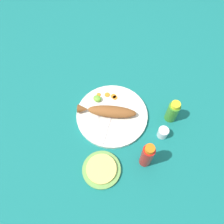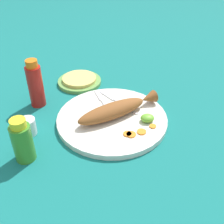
{
  "view_description": "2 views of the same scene",
  "coord_description": "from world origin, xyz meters",
  "px_view_note": "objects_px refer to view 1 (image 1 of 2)",
  "views": [
    {
      "loc": [
        0.28,
        -0.47,
        0.98
      ],
      "look_at": [
        0.0,
        0.0,
        0.04
      ],
      "focal_mm": 35.0,
      "sensor_mm": 36.0,
      "label": 1
    },
    {
      "loc": [
        0.08,
        0.73,
        0.57
      ],
      "look_at": [
        0.0,
        0.0,
        0.04
      ],
      "focal_mm": 45.0,
      "sensor_mm": 36.0,
      "label": 2
    }
  ],
  "objects_px": {
    "salt_cup": "(163,133)",
    "tortilla_plate": "(102,170)",
    "fork_near": "(106,130)",
    "fork_far": "(98,126)",
    "hot_sauce_bottle_red": "(147,155)",
    "hot_sauce_bottle_green": "(173,112)",
    "fried_fish": "(108,111)",
    "main_plate": "(112,115)"
  },
  "relations": [
    {
      "from": "salt_cup",
      "to": "tortilla_plate",
      "type": "distance_m",
      "value": 0.34
    },
    {
      "from": "hot_sauce_bottle_green",
      "to": "hot_sauce_bottle_red",
      "type": "bearing_deg",
      "value": -91.81
    },
    {
      "from": "fried_fish",
      "to": "hot_sauce_bottle_green",
      "type": "height_order",
      "value": "hot_sauce_bottle_green"
    },
    {
      "from": "salt_cup",
      "to": "tortilla_plate",
      "type": "relative_size",
      "value": 0.31
    },
    {
      "from": "fork_near",
      "to": "fork_far",
      "type": "relative_size",
      "value": 1.13
    },
    {
      "from": "fried_fish",
      "to": "salt_cup",
      "type": "bearing_deg",
      "value": -16.82
    },
    {
      "from": "hot_sauce_bottle_red",
      "to": "hot_sauce_bottle_green",
      "type": "bearing_deg",
      "value": 88.19
    },
    {
      "from": "fried_fish",
      "to": "fork_near",
      "type": "xyz_separation_m",
      "value": [
        0.04,
        -0.08,
        -0.02
      ]
    },
    {
      "from": "fork_far",
      "to": "main_plate",
      "type": "bearing_deg",
      "value": 130.82
    },
    {
      "from": "fork_far",
      "to": "salt_cup",
      "type": "xyz_separation_m",
      "value": [
        0.29,
        0.12,
        0.0
      ]
    },
    {
      "from": "fork_far",
      "to": "hot_sauce_bottle_red",
      "type": "distance_m",
      "value": 0.28
    },
    {
      "from": "main_plate",
      "to": "tortilla_plate",
      "type": "distance_m",
      "value": 0.28
    },
    {
      "from": "main_plate",
      "to": "fork_far",
      "type": "bearing_deg",
      "value": -105.45
    },
    {
      "from": "main_plate",
      "to": "fried_fish",
      "type": "relative_size",
      "value": 1.25
    },
    {
      "from": "main_plate",
      "to": "tortilla_plate",
      "type": "relative_size",
      "value": 2.09
    },
    {
      "from": "salt_cup",
      "to": "hot_sauce_bottle_green",
      "type": "bearing_deg",
      "value": 92.7
    },
    {
      "from": "main_plate",
      "to": "fried_fish",
      "type": "distance_m",
      "value": 0.04
    },
    {
      "from": "hot_sauce_bottle_red",
      "to": "salt_cup",
      "type": "bearing_deg",
      "value": 85.17
    },
    {
      "from": "fried_fish",
      "to": "hot_sauce_bottle_red",
      "type": "bearing_deg",
      "value": -49.39
    },
    {
      "from": "fried_fish",
      "to": "tortilla_plate",
      "type": "xyz_separation_m",
      "value": [
        0.12,
        -0.26,
        -0.04
      ]
    },
    {
      "from": "fork_near",
      "to": "fork_far",
      "type": "height_order",
      "value": "same"
    },
    {
      "from": "hot_sauce_bottle_red",
      "to": "main_plate",
      "type": "bearing_deg",
      "value": 152.65
    },
    {
      "from": "hot_sauce_bottle_red",
      "to": "fork_far",
      "type": "bearing_deg",
      "value": 172.25
    },
    {
      "from": "fried_fish",
      "to": "salt_cup",
      "type": "relative_size",
      "value": 5.42
    },
    {
      "from": "main_plate",
      "to": "salt_cup",
      "type": "xyz_separation_m",
      "value": [
        0.26,
        0.03,
        0.01
      ]
    },
    {
      "from": "fork_near",
      "to": "hot_sauce_bottle_red",
      "type": "distance_m",
      "value": 0.24
    },
    {
      "from": "fork_near",
      "to": "tortilla_plate",
      "type": "xyz_separation_m",
      "value": [
        0.08,
        -0.17,
        -0.01
      ]
    },
    {
      "from": "fried_fish",
      "to": "hot_sauce_bottle_red",
      "type": "xyz_separation_m",
      "value": [
        0.27,
        -0.12,
        0.04
      ]
    },
    {
      "from": "fried_fish",
      "to": "fork_far",
      "type": "bearing_deg",
      "value": -121.14
    },
    {
      "from": "fork_near",
      "to": "hot_sauce_bottle_red",
      "type": "relative_size",
      "value": 1.06
    },
    {
      "from": "salt_cup",
      "to": "tortilla_plate",
      "type": "xyz_separation_m",
      "value": [
        -0.16,
        -0.3,
        -0.02
      ]
    },
    {
      "from": "fried_fish",
      "to": "fork_near",
      "type": "height_order",
      "value": "fried_fish"
    },
    {
      "from": "main_plate",
      "to": "tortilla_plate",
      "type": "xyz_separation_m",
      "value": [
        0.1,
        -0.26,
        -0.0
      ]
    },
    {
      "from": "fried_fish",
      "to": "fork_far",
      "type": "distance_m",
      "value": 0.09
    },
    {
      "from": "hot_sauce_bottle_red",
      "to": "hot_sauce_bottle_green",
      "type": "relative_size",
      "value": 1.28
    },
    {
      "from": "salt_cup",
      "to": "tortilla_plate",
      "type": "bearing_deg",
      "value": -118.77
    },
    {
      "from": "hot_sauce_bottle_green",
      "to": "salt_cup",
      "type": "bearing_deg",
      "value": -87.3
    },
    {
      "from": "hot_sauce_bottle_red",
      "to": "fried_fish",
      "type": "bearing_deg",
      "value": 155.36
    },
    {
      "from": "fork_far",
      "to": "tortilla_plate",
      "type": "bearing_deg",
      "value": 2.82
    },
    {
      "from": "main_plate",
      "to": "fork_near",
      "type": "bearing_deg",
      "value": -76.5
    },
    {
      "from": "hot_sauce_bottle_green",
      "to": "fork_far",
      "type": "bearing_deg",
      "value": -140.81
    },
    {
      "from": "fork_far",
      "to": "hot_sauce_bottle_red",
      "type": "height_order",
      "value": "hot_sauce_bottle_red"
    }
  ]
}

